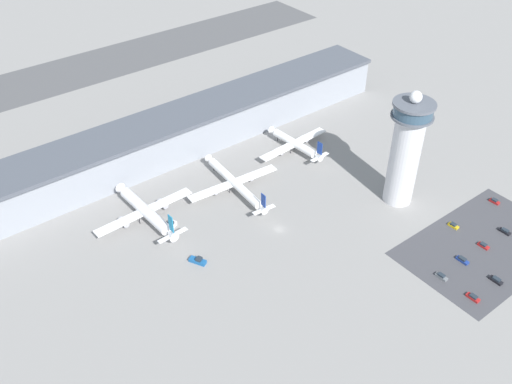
{
  "coord_description": "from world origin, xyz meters",
  "views": [
    {
      "loc": [
        -107.77,
        -124.69,
        143.28
      ],
      "look_at": [
        0.1,
        14.63,
        9.05
      ],
      "focal_mm": 40.0,
      "sensor_mm": 36.0,
      "label": 1
    }
  ],
  "objects_px": {
    "service_truck_fuel": "(170,226)",
    "airplane_gate_charlie": "(295,144)",
    "car_blue_compact": "(494,201)",
    "car_black_suv": "(462,260)",
    "service_truck_catering": "(198,261)",
    "car_silver_sedan": "(505,231)",
    "car_maroon_suv": "(496,280)",
    "airplane_gate_bravo": "(235,183)",
    "airplane_gate_alpha": "(146,211)",
    "car_grey_coupe": "(453,226)",
    "car_green_van": "(441,276)",
    "car_white_wagon": "(473,297)",
    "car_yellow_taxi": "(483,246)",
    "control_tower": "(406,149)"
  },
  "relations": [
    {
      "from": "car_grey_coupe",
      "to": "car_yellow_taxi",
      "type": "distance_m",
      "value": 13.83
    },
    {
      "from": "car_maroon_suv",
      "to": "car_blue_compact",
      "type": "distance_m",
      "value": 46.07
    },
    {
      "from": "airplane_gate_bravo",
      "to": "car_yellow_taxi",
      "type": "distance_m",
      "value": 98.66
    },
    {
      "from": "car_white_wagon",
      "to": "car_black_suv",
      "type": "relative_size",
      "value": 0.97
    },
    {
      "from": "airplane_gate_bravo",
      "to": "service_truck_catering",
      "type": "xyz_separation_m",
      "value": [
        -35.28,
        -26.04,
        -3.34
      ]
    },
    {
      "from": "car_silver_sedan",
      "to": "service_truck_catering",
      "type": "bearing_deg",
      "value": 150.27
    },
    {
      "from": "car_blue_compact",
      "to": "car_green_van",
      "type": "distance_m",
      "value": 53.15
    },
    {
      "from": "airplane_gate_charlie",
      "to": "car_white_wagon",
      "type": "height_order",
      "value": "airplane_gate_charlie"
    },
    {
      "from": "car_grey_coupe",
      "to": "car_black_suv",
      "type": "distance_m",
      "value": 19.06
    },
    {
      "from": "control_tower",
      "to": "car_maroon_suv",
      "type": "distance_m",
      "value": 57.52
    },
    {
      "from": "airplane_gate_bravo",
      "to": "car_yellow_taxi",
      "type": "bearing_deg",
      "value": -57.89
    },
    {
      "from": "car_white_wagon",
      "to": "control_tower",
      "type": "bearing_deg",
      "value": 67.53
    },
    {
      "from": "service_truck_catering",
      "to": "car_green_van",
      "type": "height_order",
      "value": "service_truck_catering"
    },
    {
      "from": "car_blue_compact",
      "to": "car_black_suv",
      "type": "relative_size",
      "value": 0.87
    },
    {
      "from": "service_truck_catering",
      "to": "car_green_van",
      "type": "bearing_deg",
      "value": -42.8
    },
    {
      "from": "car_grey_coupe",
      "to": "service_truck_fuel",
      "type": "bearing_deg",
      "value": 142.79
    },
    {
      "from": "airplane_gate_alpha",
      "to": "service_truck_catering",
      "type": "distance_m",
      "value": 32.12
    },
    {
      "from": "airplane_gate_alpha",
      "to": "car_blue_compact",
      "type": "xyz_separation_m",
      "value": [
        116.97,
        -76.25,
        -4.02
      ]
    },
    {
      "from": "service_truck_fuel",
      "to": "car_silver_sedan",
      "type": "relative_size",
      "value": 1.48
    },
    {
      "from": "car_silver_sedan",
      "to": "car_white_wagon",
      "type": "height_order",
      "value": "car_white_wagon"
    },
    {
      "from": "car_silver_sedan",
      "to": "car_white_wagon",
      "type": "relative_size",
      "value": 1.0
    },
    {
      "from": "control_tower",
      "to": "car_black_suv",
      "type": "bearing_deg",
      "value": -103.51
    },
    {
      "from": "car_silver_sedan",
      "to": "car_yellow_taxi",
      "type": "relative_size",
      "value": 1.1
    },
    {
      "from": "airplane_gate_charlie",
      "to": "car_maroon_suv",
      "type": "height_order",
      "value": "airplane_gate_charlie"
    },
    {
      "from": "car_maroon_suv",
      "to": "car_green_van",
      "type": "bearing_deg",
      "value": 136.8
    },
    {
      "from": "airplane_gate_bravo",
      "to": "car_maroon_suv",
      "type": "bearing_deg",
      "value": -67.15
    },
    {
      "from": "car_white_wagon",
      "to": "airplane_gate_charlie",
      "type": "bearing_deg",
      "value": 83.57
    },
    {
      "from": "car_grey_coupe",
      "to": "car_white_wagon",
      "type": "bearing_deg",
      "value": -133.35
    },
    {
      "from": "control_tower",
      "to": "car_yellow_taxi",
      "type": "distance_m",
      "value": 45.47
    },
    {
      "from": "car_silver_sedan",
      "to": "airplane_gate_alpha",
      "type": "bearing_deg",
      "value": 139.29
    },
    {
      "from": "car_grey_coupe",
      "to": "car_green_van",
      "type": "xyz_separation_m",
      "value": [
        -25.79,
        -14.28,
        0.05
      ]
    },
    {
      "from": "car_white_wagon",
      "to": "car_yellow_taxi",
      "type": "relative_size",
      "value": 1.1
    },
    {
      "from": "service_truck_catering",
      "to": "car_white_wagon",
      "type": "relative_size",
      "value": 1.43
    },
    {
      "from": "car_maroon_suv",
      "to": "car_yellow_taxi",
      "type": "xyz_separation_m",
      "value": [
        11.71,
        13.07,
        -0.07
      ]
    },
    {
      "from": "service_truck_catering",
      "to": "car_silver_sedan",
      "type": "xyz_separation_m",
      "value": [
        100.93,
        -57.64,
        -0.26
      ]
    },
    {
      "from": "car_green_van",
      "to": "car_white_wagon",
      "type": "relative_size",
      "value": 0.96
    },
    {
      "from": "control_tower",
      "to": "car_yellow_taxi",
      "type": "height_order",
      "value": "control_tower"
    },
    {
      "from": "car_grey_coupe",
      "to": "car_green_van",
      "type": "relative_size",
      "value": 0.93
    },
    {
      "from": "airplane_gate_bravo",
      "to": "service_truck_catering",
      "type": "height_order",
      "value": "airplane_gate_bravo"
    },
    {
      "from": "airplane_gate_charlie",
      "to": "service_truck_fuel",
      "type": "relative_size",
      "value": 5.57
    },
    {
      "from": "car_black_suv",
      "to": "car_white_wagon",
      "type": "bearing_deg",
      "value": -132.81
    },
    {
      "from": "service_truck_fuel",
      "to": "car_blue_compact",
      "type": "height_order",
      "value": "service_truck_fuel"
    },
    {
      "from": "service_truck_catering",
      "to": "car_maroon_suv",
      "type": "relative_size",
      "value": 1.39
    },
    {
      "from": "airplane_gate_alpha",
      "to": "car_black_suv",
      "type": "height_order",
      "value": "airplane_gate_alpha"
    },
    {
      "from": "car_grey_coupe",
      "to": "car_white_wagon",
      "type": "distance_m",
      "value": 36.89
    },
    {
      "from": "car_maroon_suv",
      "to": "car_black_suv",
      "type": "distance_m",
      "value": 13.16
    },
    {
      "from": "control_tower",
      "to": "car_white_wagon",
      "type": "bearing_deg",
      "value": -112.47
    },
    {
      "from": "service_truck_fuel",
      "to": "airplane_gate_charlie",
      "type": "bearing_deg",
      "value": 9.2
    },
    {
      "from": "airplane_gate_alpha",
      "to": "service_truck_catering",
      "type": "relative_size",
      "value": 6.3
    },
    {
      "from": "service_truck_catering",
      "to": "car_blue_compact",
      "type": "bearing_deg",
      "value": -21.32
    }
  ]
}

